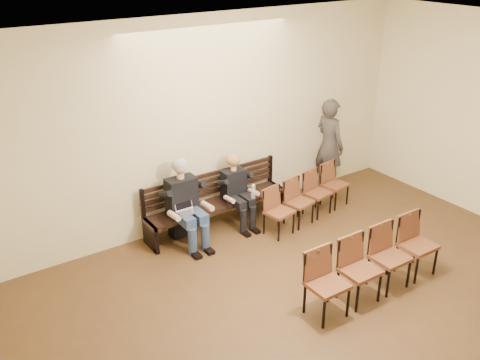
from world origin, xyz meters
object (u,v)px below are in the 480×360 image
at_px(seated_woman, 237,194).
at_px(chair_row_front, 308,198).
at_px(bench, 218,214).
at_px(passerby, 329,138).
at_px(chair_row_back, 375,264).
at_px(water_bottle, 253,198).
at_px(seated_man, 185,201).
at_px(laptop, 188,215).
at_px(bag, 180,228).

height_order(seated_woman, chair_row_front, seated_woman).
height_order(bench, passerby, passerby).
relative_size(chair_row_front, chair_row_back, 0.88).
bearing_deg(passerby, chair_row_front, 118.61).
distance_m(water_bottle, chair_row_front, 1.05).
bearing_deg(chair_row_back, chair_row_front, 73.09).
bearing_deg(seated_woman, bench, 158.88).
bearing_deg(seated_man, laptop, -105.32).
xyz_separation_m(laptop, bag, (0.06, 0.39, -0.44)).
distance_m(bag, chair_row_back, 3.27).
relative_size(water_bottle, passerby, 0.12).
bearing_deg(bench, passerby, 2.21).
height_order(bench, chair_row_back, chair_row_back).
bearing_deg(bench, seated_woman, -21.12).
distance_m(seated_woman, laptop, 1.06).
bearing_deg(seated_woman, bag, 167.44).
bearing_deg(bag, chair_row_back, -63.51).
bearing_deg(seated_woman, seated_man, 180.00).
bearing_deg(passerby, bag, 85.07).
relative_size(bench, passerby, 1.24).
distance_m(seated_man, seated_woman, 1.01).
bearing_deg(seated_woman, water_bottle, -63.44).
distance_m(bag, passerby, 3.39).
xyz_separation_m(laptop, chair_row_back, (1.51, -2.52, -0.10)).
distance_m(bench, chair_row_front, 1.60).
xyz_separation_m(bag, chair_row_back, (1.45, -2.91, 0.33)).
distance_m(seated_woman, water_bottle, 0.31).
xyz_separation_m(seated_woman, chair_row_front, (1.14, -0.53, -0.18)).
relative_size(seated_man, water_bottle, 5.71).
relative_size(laptop, chair_row_back, 0.14).
distance_m(passerby, chair_row_back, 3.48).
relative_size(seated_man, seated_woman, 1.24).
relative_size(water_bottle, bag, 0.75).
xyz_separation_m(seated_man, chair_row_back, (1.46, -2.69, -0.26)).
bearing_deg(chair_row_front, seated_man, 155.83).
bearing_deg(water_bottle, chair_row_front, -14.06).
bearing_deg(seated_woman, passerby, 5.52).
xyz_separation_m(bench, laptop, (-0.73, -0.29, 0.34)).
relative_size(seated_woman, laptop, 3.81).
bearing_deg(laptop, chair_row_front, -0.39).
bearing_deg(laptop, seated_woman, 18.16).
distance_m(chair_row_front, chair_row_back, 2.27).
relative_size(bench, seated_woman, 2.25).
distance_m(water_bottle, bag, 1.31).
bearing_deg(bag, water_bottle, -23.87).
distance_m(seated_man, laptop, 0.23).
relative_size(seated_man, bag, 4.27).
bearing_deg(water_bottle, chair_row_back, -82.34).
xyz_separation_m(bench, water_bottle, (0.45, -0.40, 0.35)).
distance_m(seated_man, bag, 0.63).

